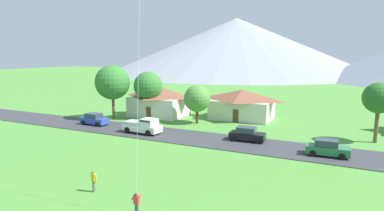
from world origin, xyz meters
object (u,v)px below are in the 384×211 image
(tree_near_left, at_px, (379,98))
(parked_car_blue_mid_east, at_px, (94,119))
(tree_left_of_center, at_px, (112,82))
(parked_car_black_mid_west, at_px, (247,134))
(pickup_truck_white_west_side, at_px, (143,126))
(house_leftmost, at_px, (242,104))
(tree_right_of_center, at_px, (197,99))
(watcher_person, at_px, (94,181))
(tree_center, at_px, (148,86))
(house_left_center, at_px, (160,100))
(parked_car_green_west_end, at_px, (327,148))

(tree_near_left, relative_size, parked_car_blue_mid_east, 1.69)
(tree_left_of_center, relative_size, parked_car_blue_mid_east, 2.05)
(parked_car_black_mid_west, relative_size, parked_car_blue_mid_east, 1.01)
(parked_car_blue_mid_east, xyz_separation_m, pickup_truck_white_west_side, (9.42, -1.20, 0.19))
(house_leftmost, distance_m, tree_left_of_center, 20.97)
(tree_left_of_center, distance_m, tree_right_of_center, 13.97)
(tree_near_left, bearing_deg, house_leftmost, 159.65)
(tree_left_of_center, relative_size, watcher_person, 5.19)
(tree_left_of_center, bearing_deg, watcher_person, -53.75)
(parked_car_black_mid_west, bearing_deg, watcher_person, -108.40)
(tree_center, distance_m, tree_right_of_center, 8.87)
(tree_left_of_center, distance_m, parked_car_black_mid_west, 24.10)
(house_leftmost, xyz_separation_m, house_left_center, (-13.40, -3.39, 0.14))
(tree_center, relative_size, parked_car_blue_mid_east, 1.80)
(tree_right_of_center, relative_size, parked_car_blue_mid_east, 1.37)
(tree_left_of_center, relative_size, parked_car_black_mid_west, 2.03)
(tree_near_left, bearing_deg, house_left_center, 173.76)
(house_leftmost, relative_size, tree_right_of_center, 1.75)
(house_left_center, distance_m, tree_left_of_center, 8.42)
(tree_near_left, xyz_separation_m, parked_car_green_west_end, (-4.80, -8.18, -4.43))
(tree_center, relative_size, watcher_person, 4.55)
(tree_near_left, bearing_deg, pickup_truck_white_west_side, -163.11)
(tree_center, relative_size, parked_car_green_west_end, 1.78)
(house_leftmost, distance_m, parked_car_green_west_end, 20.47)
(tree_center, height_order, watcher_person, tree_center)
(tree_near_left, bearing_deg, parked_car_blue_mid_east, -169.06)
(tree_right_of_center, bearing_deg, tree_center, 179.48)
(parked_car_blue_mid_east, distance_m, watcher_person, 24.57)
(house_leftmost, xyz_separation_m, parked_car_green_west_end, (13.77, -15.06, -1.59))
(house_leftmost, distance_m, pickup_truck_white_west_side, 17.59)
(tree_center, bearing_deg, parked_car_blue_mid_east, -119.43)
(tree_right_of_center, height_order, pickup_truck_white_west_side, tree_right_of_center)
(tree_right_of_center, bearing_deg, watcher_person, -82.58)
(parked_car_black_mid_west, bearing_deg, parked_car_blue_mid_east, -177.54)
(house_left_center, distance_m, parked_car_blue_mid_east, 11.75)
(tree_center, bearing_deg, tree_near_left, -1.23)
(tree_right_of_center, xyz_separation_m, watcher_person, (3.38, -25.91, -2.89))
(parked_car_black_mid_west, bearing_deg, tree_center, 159.79)
(house_leftmost, relative_size, parked_car_black_mid_west, 2.37)
(tree_near_left, distance_m, tree_center, 32.35)
(tree_left_of_center, distance_m, watcher_person, 28.97)
(tree_left_of_center, xyz_separation_m, parked_car_green_west_end, (32.30, -5.89, -5.06))
(tree_near_left, bearing_deg, tree_left_of_center, -176.47)
(tree_left_of_center, bearing_deg, house_leftmost, 26.34)
(tree_right_of_center, xyz_separation_m, parked_car_blue_mid_east, (-13.14, -7.72, -2.90))
(house_leftmost, relative_size, pickup_truck_white_west_side, 1.92)
(parked_car_green_west_end, bearing_deg, house_left_center, 156.75)
(parked_car_green_west_end, bearing_deg, parked_car_blue_mid_east, 178.07)
(house_leftmost, height_order, tree_center, tree_center)
(tree_near_left, xyz_separation_m, tree_right_of_center, (-23.60, 0.61, -1.53))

